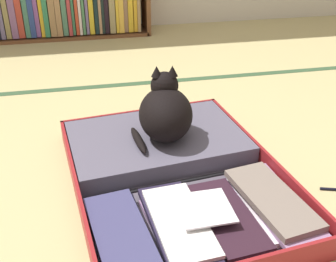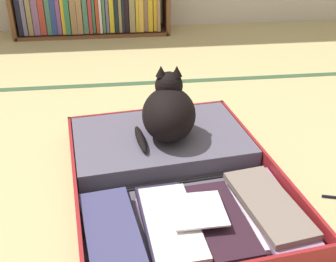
% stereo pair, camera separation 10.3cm
% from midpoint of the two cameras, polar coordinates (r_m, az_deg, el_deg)
% --- Properties ---
extents(ground_plane, '(10.00, 10.00, 0.00)m').
position_cam_midpoint_polar(ground_plane, '(1.38, -3.10, -13.26)').
color(ground_plane, tan).
extents(tatami_border, '(4.80, 0.05, 0.00)m').
position_cam_midpoint_polar(tatami_border, '(2.41, -7.58, 6.22)').
color(tatami_border, '#335133').
rests_on(tatami_border, ground_plane).
extents(open_suitcase, '(0.83, 1.05, 0.09)m').
position_cam_midpoint_polar(open_suitcase, '(1.58, -1.46, -5.25)').
color(open_suitcase, maroon).
rests_on(open_suitcase, ground_plane).
extents(black_cat, '(0.26, 0.29, 0.28)m').
position_cam_midpoint_polar(black_cat, '(1.64, -2.20, 2.58)').
color(black_cat, black).
rests_on(black_cat, open_suitcase).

